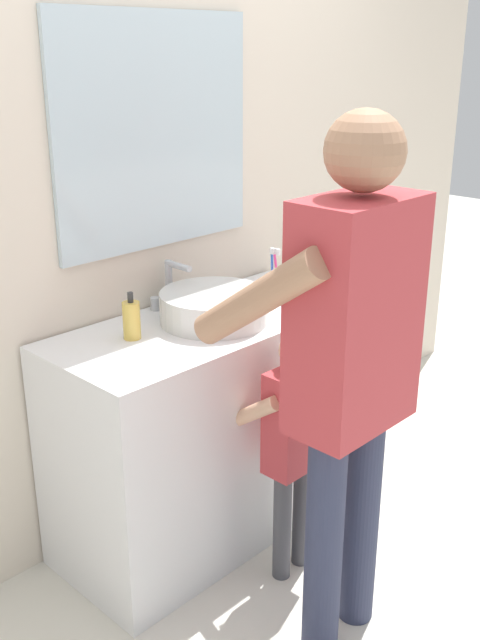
% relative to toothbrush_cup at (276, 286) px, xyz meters
% --- Properties ---
extents(ground_plane, '(14.00, 14.00, 0.00)m').
position_rel_toothbrush_cup_xyz_m(ground_plane, '(-0.35, -0.29, -0.92)').
color(ground_plane, silver).
extents(back_wall, '(4.40, 0.10, 2.70)m').
position_rel_toothbrush_cup_xyz_m(back_wall, '(-0.35, 0.33, 0.43)').
color(back_wall, beige).
rests_on(back_wall, ground).
extents(vanity_cabinet, '(1.24, 0.54, 0.87)m').
position_rel_toothbrush_cup_xyz_m(vanity_cabinet, '(-0.35, 0.01, -0.49)').
color(vanity_cabinet, white).
rests_on(vanity_cabinet, ground).
extents(sink_basin, '(0.39, 0.39, 0.11)m').
position_rel_toothbrush_cup_xyz_m(sink_basin, '(-0.35, -0.01, 0.00)').
color(sink_basin, silver).
rests_on(sink_basin, vanity_cabinet).
extents(faucet, '(0.18, 0.14, 0.18)m').
position_rel_toothbrush_cup_xyz_m(faucet, '(-0.35, 0.23, 0.03)').
color(faucet, '#B7BABF').
rests_on(faucet, vanity_cabinet).
extents(toothbrush_cup, '(0.07, 0.07, 0.21)m').
position_rel_toothbrush_cup_xyz_m(toothbrush_cup, '(0.00, 0.00, 0.00)').
color(toothbrush_cup, '#D86666').
rests_on(toothbrush_cup, vanity_cabinet).
extents(soap_bottle, '(0.06, 0.06, 0.17)m').
position_rel_toothbrush_cup_xyz_m(soap_bottle, '(-0.66, 0.07, 0.01)').
color(soap_bottle, gold).
rests_on(soap_bottle, vanity_cabinet).
extents(child_toddler, '(0.29, 0.29, 0.93)m').
position_rel_toothbrush_cup_xyz_m(child_toddler, '(-0.35, -0.39, -0.37)').
color(child_toddler, '#47474C').
rests_on(child_toddler, ground).
extents(adult_parent, '(0.51, 0.54, 1.66)m').
position_rel_toothbrush_cup_xyz_m(adult_parent, '(-0.47, -0.69, 0.07)').
color(adult_parent, '#2D334C').
rests_on(adult_parent, ground).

